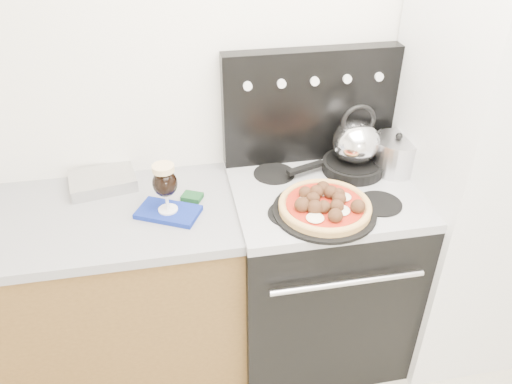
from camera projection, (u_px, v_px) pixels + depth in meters
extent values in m
cube|color=white|center=(289.00, 85.00, 2.15)|extent=(3.50, 0.01, 2.50)
cube|color=brown|center=(73.00, 304.00, 2.19)|extent=(1.45, 0.60, 0.86)
cube|color=gray|center=(49.00, 222.00, 1.94)|extent=(1.48, 0.63, 0.04)
cube|color=black|center=(316.00, 274.00, 2.34)|extent=(0.76, 0.65, 0.88)
cube|color=#ADADB2|center=(324.00, 192.00, 2.08)|extent=(0.76, 0.65, 0.04)
cube|color=black|center=(310.00, 106.00, 2.16)|extent=(0.76, 0.08, 0.50)
cube|color=silver|center=(483.00, 169.00, 2.14)|extent=(0.64, 0.68, 1.90)
cube|color=silver|center=(103.00, 181.00, 2.11)|extent=(0.30, 0.24, 0.05)
cube|color=navy|center=(168.00, 212.00, 1.95)|extent=(0.27, 0.23, 0.02)
cylinder|color=black|center=(324.00, 211.00, 1.93)|extent=(0.46, 0.46, 0.01)
cylinder|color=black|center=(353.00, 166.00, 2.18)|extent=(0.34, 0.34, 0.05)
cylinder|color=silver|center=(396.00, 156.00, 2.15)|extent=(0.21, 0.21, 0.14)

